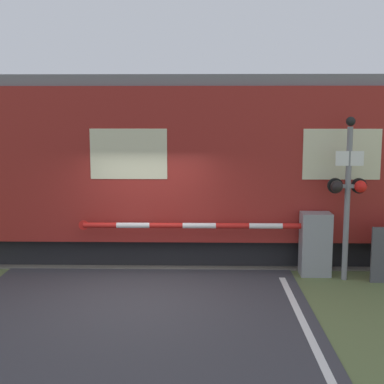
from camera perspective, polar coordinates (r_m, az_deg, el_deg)
name	(u,v)px	position (r m, az deg, el deg)	size (l,w,h in m)	color
ground_plane	(141,295)	(9.95, -5.44, -10.84)	(80.00, 80.00, 0.00)	#5B6B3D
track_bed	(156,250)	(12.93, -3.83, -6.15)	(36.00, 3.20, 0.13)	#666056
train	(138,165)	(12.61, -5.74, 2.92)	(15.74, 3.22, 4.05)	black
crossing_barrier	(298,241)	(11.08, 11.28, -5.17)	(5.11, 0.44, 1.29)	gray
signal_post	(348,189)	(10.77, 16.30, 0.35)	(0.76, 0.26, 3.21)	gray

